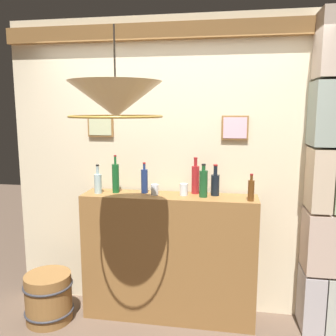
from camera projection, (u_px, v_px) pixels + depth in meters
name	position (u px, v px, depth m)	size (l,w,h in m)	color
panelled_rear_partition	(173.00, 160.00, 3.30)	(3.08, 0.15, 2.71)	beige
stone_pillar	(330.00, 179.00, 2.93)	(0.37, 0.39, 2.63)	#B3ADAF
bar_shelf_unit	(169.00, 257.00, 3.20)	(1.54, 0.33, 1.15)	olive
liquor_bottle_whiskey	(215.00, 184.00, 3.09)	(0.07, 0.07, 0.27)	black
liquor_bottle_tequila	(251.00, 190.00, 2.91)	(0.05, 0.05, 0.23)	#5C3414
liquor_bottle_amaro	(195.00, 179.00, 3.16)	(0.07, 0.07, 0.33)	maroon
liquor_bottle_port	(203.00, 183.00, 3.03)	(0.07, 0.07, 0.29)	#1B4F26
liquor_bottle_gin	(98.00, 183.00, 3.18)	(0.07, 0.07, 0.26)	#A6C5C5
liquor_bottle_sherry	(116.00, 178.00, 3.20)	(0.06, 0.06, 0.34)	#175525
liquor_bottle_vodka	(144.00, 181.00, 3.19)	(0.06, 0.06, 0.28)	navy
glass_tumbler_rocks	(184.00, 189.00, 3.10)	(0.07, 0.07, 0.10)	silver
glass_tumbler_highball	(155.00, 190.00, 3.12)	(0.07, 0.07, 0.09)	silver
pendant_lamp	(116.00, 101.00, 2.29)	(0.61, 0.61, 0.58)	beige
wooden_barrel	(49.00, 297.00, 3.21)	(0.44, 0.44, 0.44)	olive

